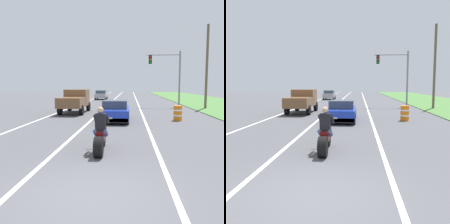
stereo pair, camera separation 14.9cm
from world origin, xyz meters
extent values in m
plane|color=#4C4C51|center=(0.00, 0.00, 0.00)|extent=(160.00, 160.00, 0.00)
cube|color=white|center=(-5.40, 20.00, 0.00)|extent=(0.14, 120.00, 0.01)
cube|color=white|center=(1.80, 20.00, 0.00)|extent=(0.14, 120.00, 0.01)
cube|color=white|center=(-1.80, 20.00, 0.00)|extent=(0.14, 120.00, 0.01)
cylinder|color=black|center=(-0.21, 2.91, 0.35)|extent=(0.28, 0.69, 0.69)
cylinder|color=black|center=(-0.21, 4.46, 0.31)|extent=(0.12, 0.63, 0.63)
cube|color=#590F0F|center=(-0.21, 3.74, 0.61)|extent=(0.28, 1.10, 0.36)
cylinder|color=#B2B2B7|center=(-0.21, 4.38, 0.68)|extent=(0.08, 0.36, 0.73)
cylinder|color=#A5A5AA|center=(-0.21, 4.36, 1.11)|extent=(0.70, 0.05, 0.05)
cube|color=black|center=(-0.21, 3.51, 1.09)|extent=(0.36, 0.24, 0.60)
sphere|color=tan|center=(-0.21, 3.51, 1.51)|extent=(0.22, 0.22, 0.22)
cylinder|color=#384C7A|center=(-0.39, 3.54, 0.69)|extent=(0.14, 0.47, 0.32)
cylinder|color=black|center=(-0.43, 3.81, 1.14)|extent=(0.10, 0.51, 0.40)
cylinder|color=#384C7A|center=(-0.03, 3.54, 0.69)|extent=(0.14, 0.47, 0.32)
cylinder|color=black|center=(0.01, 3.81, 1.14)|extent=(0.10, 0.51, 0.40)
cube|color=#1E38B2|center=(-0.17, 11.62, 0.53)|extent=(1.80, 4.30, 0.64)
cube|color=#333D4C|center=(-0.17, 11.42, 1.11)|extent=(1.56, 1.70, 0.52)
cube|color=black|center=(-0.17, 9.57, 0.29)|extent=(1.76, 0.20, 0.28)
cylinder|color=black|center=(-0.97, 13.22, 0.32)|extent=(0.24, 0.64, 0.64)
cylinder|color=black|center=(0.63, 13.22, 0.32)|extent=(0.24, 0.64, 0.64)
cylinder|color=black|center=(-0.97, 10.02, 0.32)|extent=(0.24, 0.64, 0.64)
cylinder|color=black|center=(0.63, 10.02, 0.32)|extent=(0.24, 0.64, 0.64)
cube|color=brown|center=(-3.89, 17.08, 1.28)|extent=(1.90, 2.10, 1.40)
cube|color=#333D4C|center=(-3.89, 17.43, 1.67)|extent=(1.67, 0.29, 0.57)
cube|color=brown|center=(-3.89, 14.83, 0.98)|extent=(1.90, 2.70, 0.80)
cylinder|color=black|center=(-4.76, 17.88, 0.40)|extent=(0.28, 0.80, 0.80)
cylinder|color=black|center=(-3.02, 17.88, 0.40)|extent=(0.28, 0.80, 0.80)
cylinder|color=black|center=(-4.76, 14.53, 0.40)|extent=(0.28, 0.80, 0.80)
cylinder|color=black|center=(-3.02, 14.53, 0.40)|extent=(0.28, 0.80, 0.80)
cylinder|color=gray|center=(6.12, 22.90, 3.00)|extent=(0.18, 0.18, 6.00)
cylinder|color=gray|center=(4.33, 22.90, 5.60)|extent=(3.57, 0.12, 0.12)
cube|color=black|center=(2.95, 22.90, 5.10)|extent=(0.32, 0.24, 0.90)
sphere|color=red|center=(2.95, 22.76, 5.38)|extent=(0.16, 0.16, 0.16)
sphere|color=orange|center=(2.95, 22.76, 5.10)|extent=(0.16, 0.16, 0.16)
sphere|color=green|center=(2.95, 22.76, 4.82)|extent=(0.16, 0.16, 0.16)
cylinder|color=brown|center=(8.39, 20.95, 4.15)|extent=(0.24, 0.24, 8.29)
cylinder|color=orange|center=(4.00, 11.95, 0.50)|extent=(0.56, 0.56, 1.00)
cylinder|color=white|center=(4.00, 11.95, 0.70)|extent=(0.58, 0.58, 0.10)
cylinder|color=white|center=(4.00, 11.95, 0.35)|extent=(0.58, 0.58, 0.10)
cube|color=#99999E|center=(-3.92, 36.32, 0.65)|extent=(1.76, 4.00, 0.70)
cube|color=#333D4C|center=(-3.92, 36.12, 1.25)|extent=(1.56, 2.00, 0.50)
cylinder|color=black|center=(-4.72, 37.72, 0.30)|extent=(0.20, 0.60, 0.60)
cylinder|color=black|center=(-3.12, 37.72, 0.30)|extent=(0.20, 0.60, 0.60)
cylinder|color=black|center=(-4.72, 34.92, 0.30)|extent=(0.20, 0.60, 0.60)
cylinder|color=black|center=(-3.12, 34.92, 0.30)|extent=(0.20, 0.60, 0.60)
camera|label=1|loc=(0.82, -5.20, 2.37)|focal=40.78mm
camera|label=2|loc=(0.97, -5.19, 2.37)|focal=40.78mm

